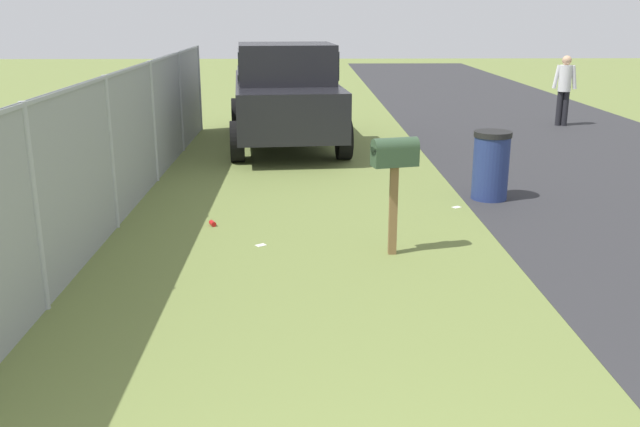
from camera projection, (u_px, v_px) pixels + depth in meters
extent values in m
cube|color=brown|center=(393.00, 210.00, 7.86)|extent=(0.09, 0.09, 1.03)
cube|color=#334C33|center=(395.00, 156.00, 7.69)|extent=(0.32, 0.55, 0.22)
cylinder|color=#334C33|center=(395.00, 147.00, 7.66)|extent=(0.32, 0.55, 0.20)
cube|color=red|center=(394.00, 149.00, 7.77)|extent=(0.02, 0.04, 0.18)
cube|color=black|center=(284.00, 102.00, 14.42)|extent=(5.45, 2.47, 0.90)
cube|color=black|center=(286.00, 63.00, 13.59)|extent=(1.96, 1.99, 0.76)
cube|color=black|center=(286.00, 63.00, 13.59)|extent=(1.91, 2.03, 0.53)
cube|color=black|center=(322.00, 72.00, 15.49)|extent=(2.74, 0.33, 0.12)
cube|color=black|center=(239.00, 73.00, 15.29)|extent=(2.74, 0.33, 0.12)
cylinder|color=black|center=(344.00, 139.00, 13.01)|extent=(0.78, 0.33, 0.76)
cylinder|color=black|center=(237.00, 141.00, 12.79)|extent=(0.78, 0.33, 0.76)
cylinder|color=black|center=(322.00, 113.00, 16.34)|extent=(0.78, 0.33, 0.76)
cylinder|color=black|center=(237.00, 115.00, 16.12)|extent=(0.78, 0.33, 0.76)
cylinder|color=navy|center=(491.00, 168.00, 10.20)|extent=(0.52, 0.52, 0.94)
cylinder|color=black|center=(493.00, 134.00, 10.06)|extent=(0.55, 0.55, 0.08)
cylinder|color=black|center=(559.00, 108.00, 16.86)|extent=(0.14, 0.14, 0.83)
cylinder|color=black|center=(565.00, 109.00, 16.82)|extent=(0.14, 0.14, 0.83)
cylinder|color=silver|center=(565.00, 78.00, 16.63)|extent=(0.30, 0.30, 0.62)
sphere|color=tan|center=(567.00, 60.00, 16.52)|extent=(0.23, 0.23, 0.23)
cylinder|color=silver|center=(557.00, 77.00, 16.68)|extent=(0.09, 0.17, 0.57)
cylinder|color=silver|center=(574.00, 77.00, 16.57)|extent=(0.09, 0.17, 0.57)
cylinder|color=#9EA3A8|center=(35.00, 209.00, 6.25)|extent=(0.07, 0.07, 1.95)
cylinder|color=#9EA3A8|center=(111.00, 153.00, 8.71)|extent=(0.07, 0.07, 1.95)
cylinder|color=#9EA3A8|center=(153.00, 122.00, 11.17)|extent=(0.07, 0.07, 1.95)
cylinder|color=#9EA3A8|center=(180.00, 102.00, 13.63)|extent=(0.07, 0.07, 1.95)
cylinder|color=#9EA3A8|center=(199.00, 88.00, 16.09)|extent=(0.07, 0.07, 1.95)
cube|color=#9EA3A8|center=(130.00, 69.00, 9.67)|extent=(12.82, 0.04, 0.04)
cube|color=gray|center=(135.00, 136.00, 9.94)|extent=(12.82, 0.01, 1.95)
cube|color=silver|center=(457.00, 207.00, 9.89)|extent=(0.13, 0.15, 0.01)
cylinder|color=red|center=(213.00, 223.00, 9.03)|extent=(0.14, 0.11, 0.07)
cube|color=silver|center=(261.00, 245.00, 8.28)|extent=(0.14, 0.15, 0.01)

